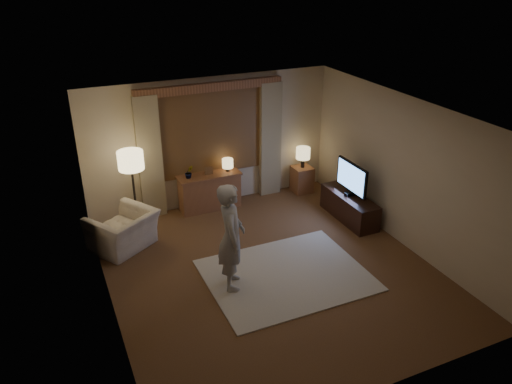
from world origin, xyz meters
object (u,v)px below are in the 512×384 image
armchair (123,231)px  sideboard (210,192)px  person (231,237)px  tv_stand (349,207)px  side_table (302,179)px

armchair → sideboard: bearing=170.7°
sideboard → person: (-0.56, -2.63, 0.52)m
armchair → person: size_ratio=0.60×
tv_stand → person: bearing=-158.9°
armchair → person: (1.31, -1.81, 0.54)m
sideboard → armchair: size_ratio=1.17×
side_table → tv_stand: size_ratio=0.40×
tv_stand → sideboard: bearing=146.5°
armchair → person: 2.30m
tv_stand → person: (-2.87, -1.11, 0.62)m
armchair → side_table: (3.95, 0.78, -0.05)m
armchair → tv_stand: armchair is taller
sideboard → person: bearing=-102.0°
sideboard → tv_stand: bearing=-33.5°
tv_stand → side_table: bearing=98.8°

